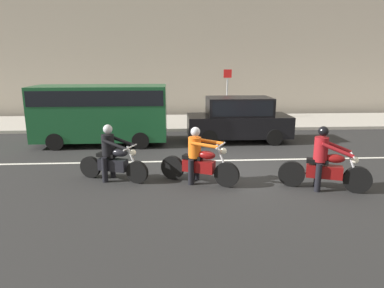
{
  "coord_description": "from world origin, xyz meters",
  "views": [
    {
      "loc": [
        -1.84,
        -9.82,
        3.16
      ],
      "look_at": [
        -1.28,
        -0.74,
        0.97
      ],
      "focal_mm": 31.9,
      "sensor_mm": 36.0,
      "label": 1
    }
  ],
  "objects_px": {
    "motorcycle_with_rider_crimson": "(324,165)",
    "motorcycle_with_rider_black_leather": "(112,158)",
    "parked_hatchback_black": "(238,119)",
    "street_sign_post": "(227,89)",
    "motorcycle_with_rider_orange_stripe": "(198,160)",
    "parked_van_forest_green": "(101,111)"
  },
  "relations": [
    {
      "from": "motorcycle_with_rider_crimson",
      "to": "motorcycle_with_rider_black_leather",
      "type": "xyz_separation_m",
      "value": [
        -5.43,
        1.04,
        -0.02
      ]
    },
    {
      "from": "parked_van_forest_green",
      "to": "motorcycle_with_rider_black_leather",
      "type": "bearing_deg",
      "value": -75.81
    },
    {
      "from": "motorcycle_with_rider_crimson",
      "to": "parked_hatchback_black",
      "type": "xyz_separation_m",
      "value": [
        -1.1,
        5.52,
        0.28
      ]
    },
    {
      "from": "parked_van_forest_green",
      "to": "street_sign_post",
      "type": "distance_m",
      "value": 7.83
    },
    {
      "from": "motorcycle_with_rider_black_leather",
      "to": "street_sign_post",
      "type": "height_order",
      "value": "street_sign_post"
    },
    {
      "from": "motorcycle_with_rider_orange_stripe",
      "to": "parked_van_forest_green",
      "type": "distance_m",
      "value": 5.84
    },
    {
      "from": "motorcycle_with_rider_orange_stripe",
      "to": "street_sign_post",
      "type": "relative_size",
      "value": 0.76
    },
    {
      "from": "street_sign_post",
      "to": "motorcycle_with_rider_black_leather",
      "type": "bearing_deg",
      "value": -116.05
    },
    {
      "from": "motorcycle_with_rider_black_leather",
      "to": "parked_hatchback_black",
      "type": "relative_size",
      "value": 0.48
    },
    {
      "from": "parked_hatchback_black",
      "to": "street_sign_post",
      "type": "relative_size",
      "value": 1.53
    },
    {
      "from": "street_sign_post",
      "to": "motorcycle_with_rider_orange_stripe",
      "type": "bearing_deg",
      "value": -103.4
    },
    {
      "from": "motorcycle_with_rider_orange_stripe",
      "to": "parked_hatchback_black",
      "type": "xyz_separation_m",
      "value": [
        2.01,
        4.83,
        0.31
      ]
    },
    {
      "from": "motorcycle_with_rider_orange_stripe",
      "to": "parked_hatchback_black",
      "type": "relative_size",
      "value": 0.5
    },
    {
      "from": "street_sign_post",
      "to": "parked_van_forest_green",
      "type": "bearing_deg",
      "value": -137.71
    },
    {
      "from": "motorcycle_with_rider_orange_stripe",
      "to": "parked_hatchback_black",
      "type": "bearing_deg",
      "value": 67.4
    },
    {
      "from": "parked_van_forest_green",
      "to": "motorcycle_with_rider_crimson",
      "type": "bearing_deg",
      "value": -39.43
    },
    {
      "from": "parked_hatchback_black",
      "to": "street_sign_post",
      "type": "xyz_separation_m",
      "value": [
        0.36,
        5.11,
        0.81
      ]
    },
    {
      "from": "motorcycle_with_rider_crimson",
      "to": "parked_hatchback_black",
      "type": "height_order",
      "value": "parked_hatchback_black"
    },
    {
      "from": "motorcycle_with_rider_black_leather",
      "to": "parked_hatchback_black",
      "type": "height_order",
      "value": "parked_hatchback_black"
    },
    {
      "from": "motorcycle_with_rider_crimson",
      "to": "motorcycle_with_rider_orange_stripe",
      "type": "relative_size",
      "value": 1.05
    },
    {
      "from": "parked_hatchback_black",
      "to": "motorcycle_with_rider_orange_stripe",
      "type": "bearing_deg",
      "value": -112.6
    },
    {
      "from": "motorcycle_with_rider_crimson",
      "to": "street_sign_post",
      "type": "height_order",
      "value": "street_sign_post"
    }
  ]
}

